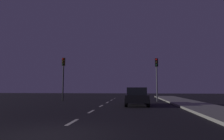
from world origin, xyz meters
name	(u,v)px	position (x,y,z in m)	size (l,w,h in m)	color
ground_plane	(93,110)	(0.00, 7.00, 0.00)	(80.00, 80.00, 0.00)	black
sidewalk_curb_right	(215,111)	(7.50, 7.00, 0.07)	(3.00, 40.00, 0.15)	gray
lane_stripe_second	(72,122)	(0.00, 2.60, 0.00)	(0.16, 1.60, 0.01)	silver
lane_stripe_third	(91,111)	(0.00, 6.40, 0.00)	(0.16, 1.60, 0.01)	silver
lane_stripe_fourth	(101,106)	(0.00, 10.20, 0.00)	(0.16, 1.60, 0.01)	silver
lane_stripe_fifth	(107,102)	(0.00, 14.00, 0.00)	(0.16, 1.60, 0.01)	silver
lane_stripe_sixth	(112,100)	(0.00, 17.80, 0.00)	(0.16, 1.60, 0.01)	silver
lane_stripe_seventh	(115,98)	(0.00, 21.60, 0.00)	(0.16, 1.60, 0.01)	silver
traffic_signal_left	(63,71)	(-5.31, 15.79, 3.42)	(0.32, 0.38, 4.87)	black
traffic_signal_right	(157,71)	(5.13, 15.79, 3.28)	(0.32, 0.38, 4.66)	#4C4C51
car_stopped_ahead	(137,96)	(2.86, 10.74, 0.75)	(1.91, 3.89, 1.49)	black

